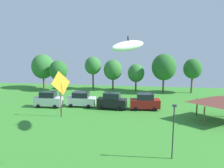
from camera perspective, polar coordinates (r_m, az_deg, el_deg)
kite_flying_1 at (r=20.18m, az=-12.21°, el=-0.16°), size 1.02×1.77×4.01m
kite_flying_2 at (r=18.06m, az=3.92°, el=9.18°), size 2.81×3.12×1.22m
parked_car_leftmost at (r=40.86m, az=-15.09°, el=-3.63°), size 4.60×1.97×2.62m
parked_car_second_from_left at (r=40.11m, az=-7.48°, el=-3.70°), size 4.80×2.12×2.48m
parked_car_third_from_left at (r=38.40m, az=-0.04°, el=-4.13°), size 4.86×2.29×2.68m
parked_car_rightmost_in_row at (r=38.38m, az=7.94°, el=-4.27°), size 4.85×2.30×2.64m
park_pavilion at (r=35.70m, az=25.14°, el=-3.38°), size 7.40×5.51×3.60m
light_post_0 at (r=35.10m, az=-12.34°, el=-2.51°), size 0.36×0.20×5.74m
light_post_2 at (r=23.04m, az=14.54°, el=-10.23°), size 0.36×0.20×5.35m
treeline_tree_0 at (r=56.36m, az=-16.29°, el=4.06°), size 5.09×5.09×7.82m
treeline_tree_1 at (r=52.83m, az=-12.80°, el=3.19°), size 3.95×3.95×6.64m
treeline_tree_2 at (r=53.11m, az=-4.63°, el=4.41°), size 3.62×3.62×7.35m
treeline_tree_3 at (r=52.37m, az=0.22°, el=3.42°), size 4.10×4.10×6.75m
treeline_tree_4 at (r=51.86m, az=5.80°, el=2.62°), size 3.62×3.62×5.88m
treeline_tree_5 at (r=50.35m, az=12.39°, el=3.99°), size 5.03×5.03×8.22m
treeline_tree_6 at (r=51.92m, az=18.83°, el=3.48°), size 3.79×3.79×7.22m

